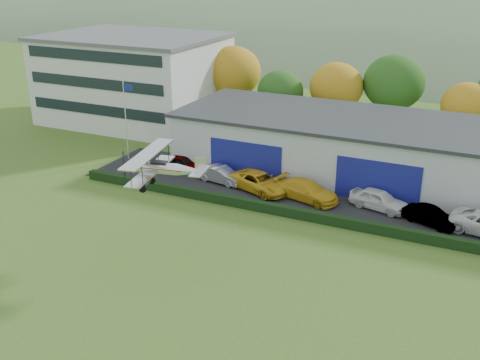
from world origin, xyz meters
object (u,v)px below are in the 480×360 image
at_px(car_5, 430,216).
at_px(car_0, 182,163).
at_px(flagpole, 126,113).
at_px(biplane, 160,167).
at_px(car_3, 307,191).
at_px(car_1, 221,175).
at_px(car_4, 379,199).
at_px(hangar, 393,151).
at_px(office_block, 134,78).
at_px(car_2, 260,182).

bearing_deg(car_5, car_0, 105.63).
distance_m(flagpole, biplane, 20.46).
relative_size(car_3, car_5, 1.34).
bearing_deg(car_1, car_4, -79.85).
distance_m(hangar, car_5, 10.04).
height_order(hangar, car_3, hangar).
relative_size(hangar, car_1, 9.07).
bearing_deg(office_block, car_2, -32.80).
bearing_deg(car_5, flagpole, 105.83).
bearing_deg(hangar, office_block, 167.99).
bearing_deg(car_1, hangar, -51.55).
bearing_deg(biplane, car_0, 105.63).
xyz_separation_m(hangar, car_0, (-18.44, -6.48, -1.91)).
height_order(car_0, car_2, car_2).
relative_size(hangar, car_0, 9.88).
height_order(car_1, car_4, car_4).
xyz_separation_m(flagpole, car_1, (11.25, -1.69, -4.00)).
bearing_deg(car_4, car_5, -92.43).
xyz_separation_m(car_1, car_3, (8.28, -0.44, 0.07)).
bearing_deg(car_5, biplane, 148.99).
distance_m(office_block, car_3, 31.81).
height_order(car_3, biplane, biplane).
bearing_deg(car_3, car_0, 97.32).
relative_size(flagpole, car_2, 1.38).
bearing_deg(car_5, car_2, 108.44).
relative_size(car_4, biplane, 0.72).
xyz_separation_m(office_block, flagpole, (8.12, -13.00, -0.43)).
bearing_deg(car_1, car_2, -85.90).
distance_m(car_3, car_5, 10.10).
distance_m(car_2, car_3, 4.31).
xyz_separation_m(office_block, biplane, (21.83, -28.09, 1.16)).
height_order(car_0, car_1, car_1).
relative_size(car_0, biplane, 0.62).
height_order(flagpole, car_3, flagpole).
relative_size(hangar, biplane, 6.13).
bearing_deg(hangar, car_3, -123.46).
height_order(flagpole, car_4, flagpole).
bearing_deg(car_4, car_0, 101.26).
xyz_separation_m(car_0, car_3, (13.08, -1.62, 0.11)).
xyz_separation_m(car_0, car_2, (8.77, -1.53, 0.11)).
relative_size(hangar, flagpole, 5.08).
relative_size(car_0, car_3, 0.74).
distance_m(car_0, biplane, 17.24).
bearing_deg(car_0, hangar, -65.74).
xyz_separation_m(office_block, car_1, (19.36, -14.69, -4.43)).
bearing_deg(car_2, car_1, 105.65).
relative_size(office_block, car_1, 4.60).
height_order(flagpole, car_5, flagpole).
distance_m(car_2, car_5, 14.41).
bearing_deg(car_5, car_1, 107.91).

